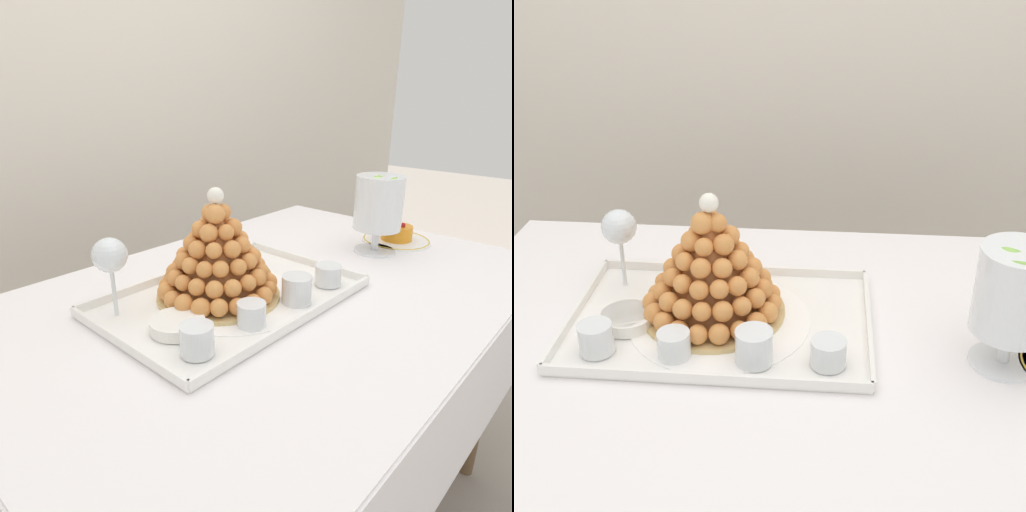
{
  "view_description": "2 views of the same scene",
  "coord_description": "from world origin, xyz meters",
  "views": [
    {
      "loc": [
        -0.72,
        -0.59,
        1.15
      ],
      "look_at": [
        -0.06,
        0.01,
        0.82
      ],
      "focal_mm": 31.59,
      "sensor_mm": 36.0,
      "label": 1
    },
    {
      "loc": [
        0.06,
        -0.98,
        1.41
      ],
      "look_at": [
        -0.02,
        -0.06,
        0.92
      ],
      "focal_mm": 47.5,
      "sensor_mm": 36.0,
      "label": 2
    }
  ],
  "objects": [
    {
      "name": "buffet_table",
      "position": [
        0.0,
        0.0,
        0.63
      ],
      "size": [
        1.29,
        0.87,
        0.73
      ],
      "color": "brown",
      "rests_on": "ground_plane"
    },
    {
      "name": "serving_tray",
      "position": [
        -0.12,
        0.03,
        0.73
      ],
      "size": [
        0.54,
        0.36,
        0.02
      ],
      "color": "white",
      "rests_on": "buffet_table"
    },
    {
      "name": "croquembouche",
      "position": [
        -0.13,
        0.05,
        0.82
      ],
      "size": [
        0.26,
        0.26,
        0.24
      ],
      "color": "tan",
      "rests_on": "serving_tray"
    },
    {
      "name": "dessert_cup_left",
      "position": [
        -0.31,
        -0.08,
        0.76
      ],
      "size": [
        0.06,
        0.06,
        0.05
      ],
      "color": "silver",
      "rests_on": "serving_tray"
    },
    {
      "name": "dessert_cup_mid_left",
      "position": [
        -0.18,
        -0.08,
        0.75
      ],
      "size": [
        0.06,
        0.06,
        0.05
      ],
      "color": "silver",
      "rests_on": "serving_tray"
    },
    {
      "name": "dessert_cup_centre",
      "position": [
        -0.04,
        -0.09,
        0.76
      ],
      "size": [
        0.06,
        0.06,
        0.06
      ],
      "color": "silver",
      "rests_on": "serving_tray"
    },
    {
      "name": "dessert_cup_mid_right",
      "position": [
        0.08,
        -0.08,
        0.76
      ],
      "size": [
        0.06,
        0.06,
        0.05
      ],
      "color": "silver",
      "rests_on": "serving_tray"
    },
    {
      "name": "creme_brulee_ramekin",
      "position": [
        -0.28,
        0.01,
        0.75
      ],
      "size": [
        0.1,
        0.1,
        0.02
      ],
      "color": "white",
      "rests_on": "serving_tray"
    },
    {
      "name": "macaron_goblet",
      "position": [
        0.37,
        -0.05,
        0.86
      ],
      "size": [
        0.13,
        0.13,
        0.22
      ],
      "color": "white",
      "rests_on": "buffet_table"
    },
    {
      "name": "wine_glass",
      "position": [
        -0.32,
        0.14,
        0.85
      ],
      "size": [
        0.07,
        0.07,
        0.17
      ],
      "color": "silver",
      "rests_on": "buffet_table"
    }
  ]
}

